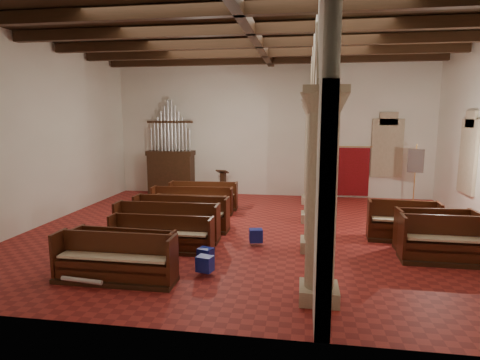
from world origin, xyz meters
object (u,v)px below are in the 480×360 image
object	(u,v)px
pipe_organ	(171,165)
lectern	(223,185)
aisle_pew_0	(445,247)
processional_banner	(414,189)
nave_pew_0	(115,266)

from	to	relation	value
pipe_organ	lectern	xyz separation A→B (m)	(2.42, -0.01, -0.87)
pipe_organ	aisle_pew_0	xyz separation A→B (m)	(9.40, -7.44, -0.98)
processional_banner	nave_pew_0	xyz separation A→B (m)	(-8.16, -8.15, -0.47)
lectern	aisle_pew_0	size ratio (longest dim) A/B	0.58
pipe_organ	aisle_pew_0	size ratio (longest dim) A/B	2.11
pipe_organ	aisle_pew_0	distance (m)	12.03
pipe_organ	aisle_pew_0	bearing A→B (deg)	-38.35
pipe_organ	nave_pew_0	size ratio (longest dim) A/B	1.66
lectern	nave_pew_0	xyz separation A→B (m)	(-0.42, -9.75, -0.15)
lectern	aisle_pew_0	distance (m)	10.20
pipe_organ	processional_banner	distance (m)	10.29
pipe_organ	nave_pew_0	xyz separation A→B (m)	(2.00, -9.76, -1.02)
processional_banner	nave_pew_0	bearing A→B (deg)	-116.49
lectern	nave_pew_0	bearing A→B (deg)	-79.43
lectern	processional_banner	size ratio (longest dim) A/B	0.48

